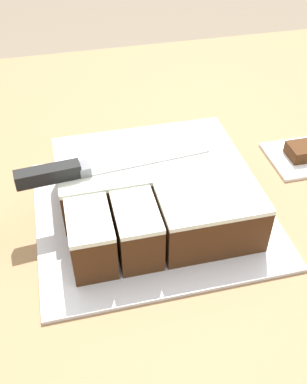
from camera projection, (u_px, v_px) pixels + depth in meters
countertop at (158, 321)px, 1.07m from camera, size 1.40×1.10×0.89m
cake_board at (154, 212)px, 0.71m from camera, size 0.36×0.33×0.01m
cake at (155, 191)px, 0.68m from camera, size 0.28×0.24×0.08m
knife at (72, 171)px, 0.64m from camera, size 0.29×0.05×0.02m
paper_napkin at (300, 158)px, 0.82m from camera, size 0.11×0.11×0.01m
brownie at (301, 151)px, 0.81m from camera, size 0.05×0.05×0.02m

